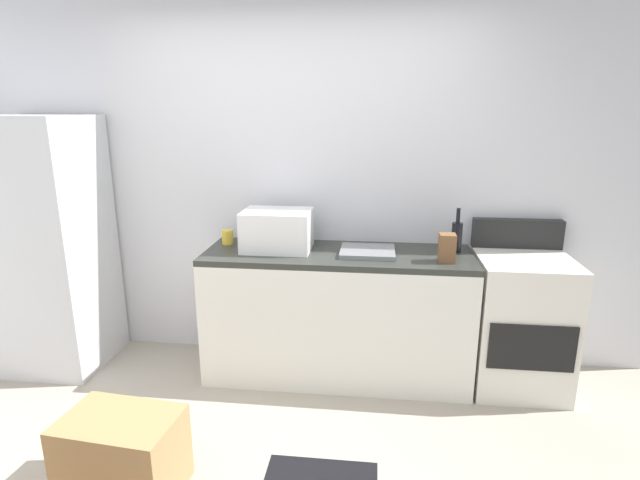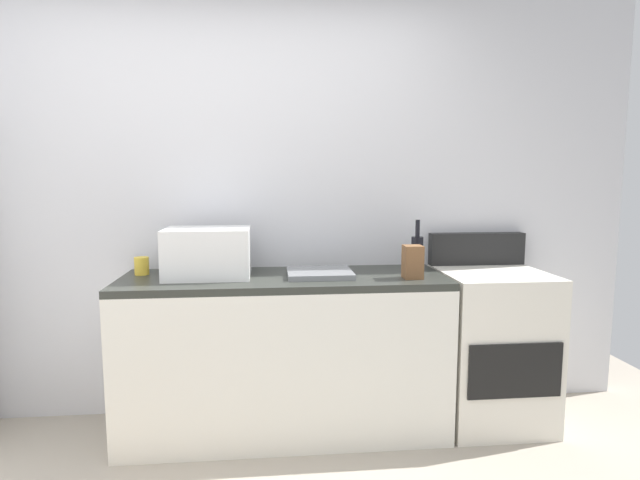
# 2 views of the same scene
# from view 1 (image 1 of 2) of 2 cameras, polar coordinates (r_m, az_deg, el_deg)

# --- Properties ---
(wall_back) EXTENTS (5.00, 0.10, 2.60)m
(wall_back) POSITION_cam_1_polar(r_m,az_deg,el_deg) (3.62, -2.19, 6.39)
(wall_back) COLOR silver
(wall_back) RESTS_ON ground_plane
(kitchen_counter) EXTENTS (1.80, 0.60, 0.90)m
(kitchen_counter) POSITION_cam_1_polar(r_m,az_deg,el_deg) (3.49, 2.00, -8.51)
(kitchen_counter) COLOR silver
(kitchen_counter) RESTS_ON ground_plane
(refrigerator) EXTENTS (0.68, 0.66, 1.79)m
(refrigerator) POSITION_cam_1_polar(r_m,az_deg,el_deg) (4.00, -28.68, -0.53)
(refrigerator) COLOR silver
(refrigerator) RESTS_ON ground_plane
(stove_oven) EXTENTS (0.60, 0.61, 1.10)m
(stove_oven) POSITION_cam_1_polar(r_m,az_deg,el_deg) (3.61, 21.90, -8.54)
(stove_oven) COLOR silver
(stove_oven) RESTS_ON ground_plane
(microwave) EXTENTS (0.46, 0.34, 0.27)m
(microwave) POSITION_cam_1_polar(r_m,az_deg,el_deg) (3.38, -4.93, 1.13)
(microwave) COLOR white
(microwave) RESTS_ON kitchen_counter
(sink_basin) EXTENTS (0.36, 0.32, 0.03)m
(sink_basin) POSITION_cam_1_polar(r_m,az_deg,el_deg) (3.31, 5.49, -1.32)
(sink_basin) COLOR slate
(sink_basin) RESTS_ON kitchen_counter
(wine_bottle) EXTENTS (0.07, 0.07, 0.30)m
(wine_bottle) POSITION_cam_1_polar(r_m,az_deg,el_deg) (3.44, 15.44, 0.44)
(wine_bottle) COLOR black
(wine_bottle) RESTS_ON kitchen_counter
(coffee_mug) EXTENTS (0.08, 0.08, 0.10)m
(coffee_mug) POSITION_cam_1_polar(r_m,az_deg,el_deg) (3.59, -10.57, 0.34)
(coffee_mug) COLOR gold
(coffee_mug) RESTS_ON kitchen_counter
(knife_block) EXTENTS (0.10, 0.10, 0.18)m
(knife_block) POSITION_cam_1_polar(r_m,az_deg,el_deg) (3.21, 14.38, -0.89)
(knife_block) COLOR brown
(knife_block) RESTS_ON kitchen_counter
(cardboard_box_large) EXTENTS (0.58, 0.42, 0.41)m
(cardboard_box_large) POSITION_cam_1_polar(r_m,az_deg,el_deg) (2.81, -21.74, -21.93)
(cardboard_box_large) COLOR #A37A4C
(cardboard_box_large) RESTS_ON ground_plane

